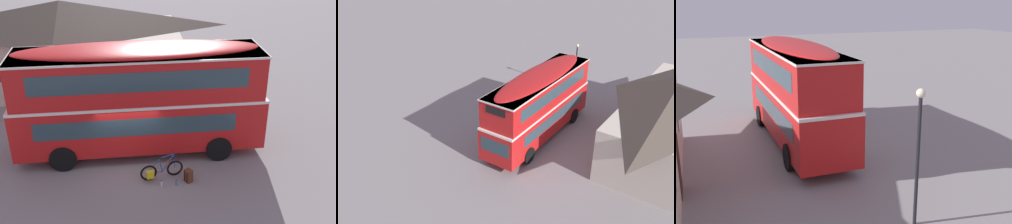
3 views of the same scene
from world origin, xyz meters
TOP-DOWN VIEW (x-y plane):
  - ground_plane at (0.00, 0.00)m, footprint 120.00×120.00m
  - double_decker_bus at (0.60, 0.89)m, footprint 10.46×2.89m
  - touring_bicycle at (1.16, -1.37)m, footprint 1.75×0.65m
  - backpack_on_ground at (2.21, -1.75)m, footprint 0.37×0.37m
  - water_bottle_blue_sports at (1.70, -1.95)m, footprint 0.07×0.07m
  - water_bottle_clear_plastic at (1.13, -1.90)m, footprint 0.07×0.07m
  - pub_building at (-3.06, 8.99)m, footprint 13.81×6.46m

SIDE VIEW (x-z plane):
  - ground_plane at x=0.00m, z-range 0.00..0.00m
  - water_bottle_clear_plastic at x=1.13m, z-range -0.01..0.24m
  - water_bottle_blue_sports at x=1.70m, z-range -0.01..0.25m
  - backpack_on_ground at x=2.21m, z-range 0.01..0.58m
  - touring_bicycle at x=1.16m, z-range -0.16..0.90m
  - pub_building at x=-3.06m, z-range 0.06..5.11m
  - double_decker_bus at x=0.60m, z-range 0.25..5.04m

